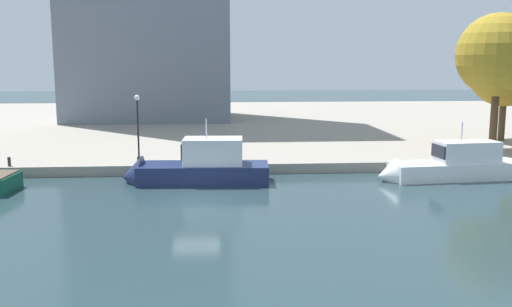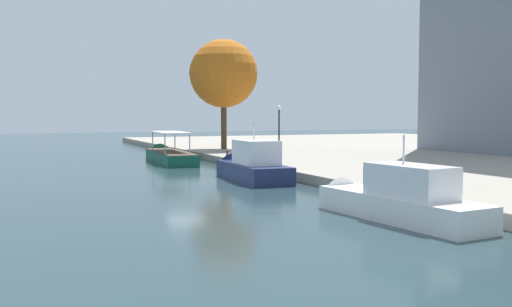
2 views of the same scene
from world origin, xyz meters
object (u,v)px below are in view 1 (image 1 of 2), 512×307
motor_yacht_1 (195,170)px  tree_1 (502,70)px  motor_yacht_2 (450,169)px  tree_2 (498,55)px  mooring_bollard_0 (9,161)px  lamp_post (138,124)px

motor_yacht_1 → tree_1: size_ratio=1.00×
motor_yacht_2 → tree_2: bearing=-137.2°
mooring_bollard_0 → tree_1: size_ratio=0.07×
motor_yacht_1 → mooring_bollard_0: (-11.94, 2.78, 0.24)m
motor_yacht_2 → mooring_bollard_0: motor_yacht_2 is taller
motor_yacht_1 → tree_1: (25.23, 11.97, 5.83)m
motor_yacht_2 → tree_1: size_ratio=1.06×
tree_1 → mooring_bollard_0: bearing=-166.1°
lamp_post → tree_2: (25.90, 2.64, 4.51)m
motor_yacht_1 → mooring_bollard_0: motor_yacht_1 is taller
tree_1 → tree_2: size_ratio=0.88×
lamp_post → mooring_bollard_0: bearing=-171.4°
motor_yacht_1 → lamp_post: 6.09m
motor_yacht_1 → mooring_bollard_0: 12.26m
mooring_bollard_0 → lamp_post: (8.07, 1.22, 2.21)m
tree_1 → motor_yacht_1: bearing=-154.6°
motor_yacht_1 → tree_2: bearing=-160.3°
motor_yacht_2 → mooring_bollard_0: size_ratio=15.43×
tree_2 → motor_yacht_1: bearing=-163.2°
motor_yacht_1 → tree_2: size_ratio=0.88×
motor_yacht_1 → lamp_post: lamp_post is taller
motor_yacht_2 → lamp_post: bearing=-17.2°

